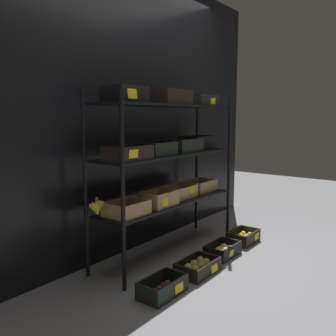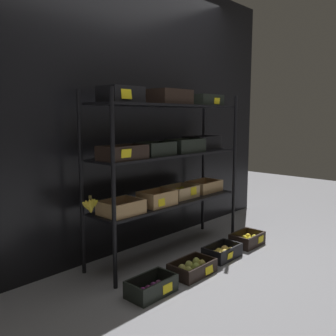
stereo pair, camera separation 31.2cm
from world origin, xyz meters
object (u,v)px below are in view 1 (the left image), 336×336
display_rack (169,154)px  crate_ground_plum (162,289)px  crate_ground_apple_gold (223,251)px  crate_ground_pear (198,267)px  crate_ground_lemon (243,238)px

display_rack → crate_ground_plum: size_ratio=4.83×
crate_ground_apple_gold → display_rack: bearing=116.7°
display_rack → crate_ground_apple_gold: (0.22, -0.44, -0.87)m
crate_ground_apple_gold → crate_ground_pear: bearing=-177.5°
crate_ground_lemon → crate_ground_plum: bearing=-178.9°
crate_ground_plum → crate_ground_lemon: size_ratio=1.06×
crate_ground_pear → crate_ground_apple_gold: (0.45, 0.02, -0.00)m
crate_ground_plum → crate_ground_pear: size_ratio=0.96×
display_rack → crate_ground_pear: size_ratio=4.64×
display_rack → crate_ground_lemon: display_rack is taller
crate_ground_pear → display_rack: bearing=63.8°
crate_ground_plum → crate_ground_pear: crate_ground_plum is taller
crate_ground_pear → crate_ground_apple_gold: crate_ground_apple_gold is taller
display_rack → crate_ground_lemon: size_ratio=5.13×
display_rack → crate_ground_lemon: (0.67, -0.43, -0.87)m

